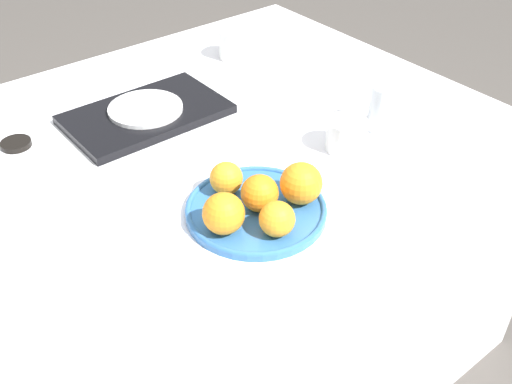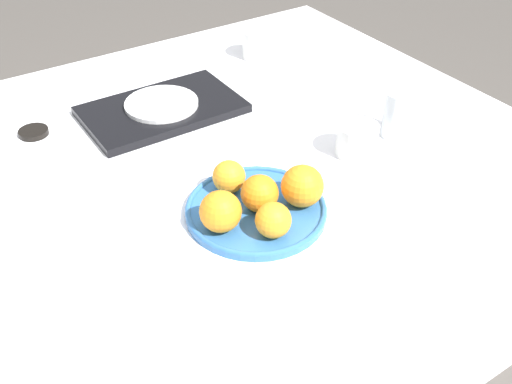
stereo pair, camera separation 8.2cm
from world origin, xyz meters
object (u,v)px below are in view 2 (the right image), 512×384
cup_1 (259,44)px  orange_3 (302,186)px  orange_2 (221,211)px  orange_0 (273,220)px  serving_tray (162,109)px  fruit_platter (256,209)px  orange_4 (229,177)px  soy_dish (34,132)px  side_plate (161,104)px  cup_0 (357,140)px  water_glass (399,114)px  orange_1 (260,193)px

cup_1 → orange_3: bearing=-116.6°
orange_2 → orange_3: 0.16m
orange_0 → serving_tray: size_ratio=0.18×
fruit_platter → orange_4: (-0.01, 0.07, 0.04)m
fruit_platter → serving_tray: size_ratio=0.73×
orange_4 → serving_tray: size_ratio=0.18×
orange_4 → soy_dish: bearing=120.3°
orange_0 → orange_2: orange_2 is taller
orange_3 → side_plate: size_ratio=0.46×
cup_0 → orange_4: bearing=175.7°
serving_tray → side_plate: bearing=0.0°
orange_4 → side_plate: 0.36m
serving_tray → water_glass: bearing=-43.5°
orange_0 → water_glass: bearing=17.9°
cup_0 → orange_2: bearing=-170.0°
water_glass → fruit_platter: bearing=-171.7°
orange_2 → water_glass: (0.50, 0.07, 0.00)m
orange_3 → orange_4: (-0.09, 0.11, -0.01)m
side_plate → orange_1: bearing=-91.8°
cup_0 → orange_3: bearing=-157.6°
water_glass → cup_1: 0.51m
serving_tray → soy_dish: 0.29m
fruit_platter → orange_1: size_ratio=3.78×
orange_0 → orange_2: (-0.07, 0.06, 0.01)m
orange_0 → soy_dish: bearing=113.1°
serving_tray → orange_0: bearing=-93.8°
cup_0 → soy_dish: bearing=140.6°
fruit_platter → side_plate: side_plate is taller
orange_0 → serving_tray: orange_0 is taller
serving_tray → soy_dish: bearing=165.9°
orange_4 → orange_1: bearing=-77.6°
fruit_platter → orange_0: bearing=-101.1°
side_plate → orange_4: bearing=-95.0°
orange_0 → orange_3: (0.10, 0.04, 0.01)m
fruit_platter → orange_3: 0.10m
orange_1 → soy_dish: bearing=117.8°
orange_2 → serving_tray: 0.46m
cup_1 → side_plate: bearing=-159.6°
orange_0 → orange_1: orange_1 is taller
cup_1 → soy_dish: bearing=-174.4°
orange_3 → soy_dish: 0.64m
orange_3 → side_plate: bearing=97.4°
orange_3 → water_glass: 0.35m
side_plate → cup_1: (0.36, 0.14, 0.01)m
orange_3 → orange_2: bearing=172.7°
orange_4 → cup_0: size_ratio=0.73×
serving_tray → cup_1: size_ratio=4.08×
fruit_platter → soy_dish: fruit_platter is taller
cup_1 → orange_1: bearing=-123.3°
water_glass → serving_tray: 0.55m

